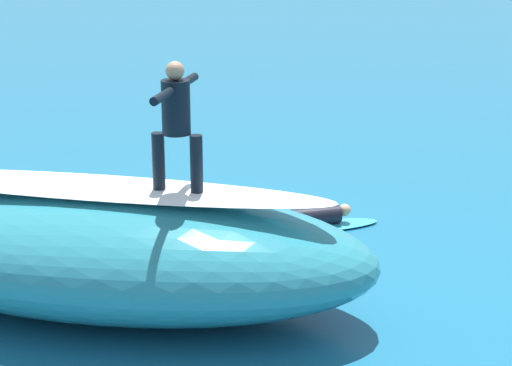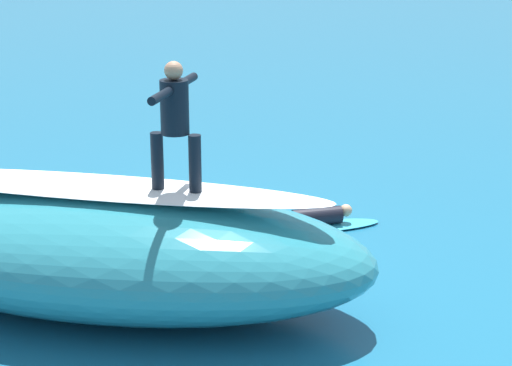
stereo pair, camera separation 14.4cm
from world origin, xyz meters
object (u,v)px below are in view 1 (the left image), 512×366
Objects in this scene: surfer_paddling at (308,218)px; surfer_riding at (176,117)px; surfboard_paddling at (316,226)px; surfboard_riding at (178,194)px.

surfer_riding is at bearing -136.18° from surfer_paddling.
surfer_paddling is at bearing -180.00° from surfboard_paddling.
surfer_paddling is (0.10, 0.09, 0.17)m from surfboard_paddling.
surfboard_riding is 1.28× the size of surfer_paddling.
surfer_riding is 0.76× the size of surfboard_paddling.
surfboard_riding is at bearing -136.18° from surfer_paddling.
surfer_paddling is at bearing -106.51° from surfer_riding.
surfer_riding is at bearing -102.74° from surfboard_riding.
surfboard_riding is 4.17m from surfboard_paddling.
surfer_riding is 1.19× the size of surfer_paddling.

